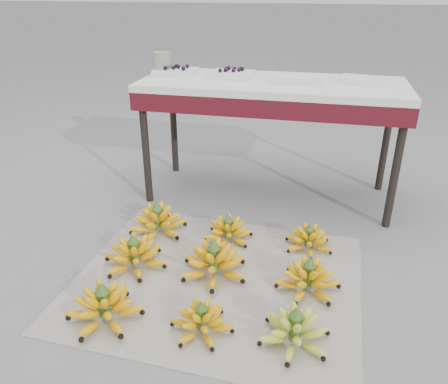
% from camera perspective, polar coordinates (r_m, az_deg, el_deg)
% --- Properties ---
extents(ground, '(60.00, 60.00, 0.00)m').
position_cam_1_polar(ground, '(2.01, -2.38, -11.29)').
color(ground, slate).
rests_on(ground, ground).
extents(newspaper_mat, '(1.29, 1.09, 0.01)m').
position_cam_1_polar(newspaper_mat, '(2.00, -0.92, -11.42)').
color(newspaper_mat, white).
rests_on(newspaper_mat, ground).
extents(bunch_front_left, '(0.29, 0.29, 0.18)m').
position_cam_1_polar(bunch_front_left, '(1.82, -15.36, -14.30)').
color(bunch_front_left, yellow).
rests_on(bunch_front_left, newspaper_mat).
extents(bunch_front_center, '(0.27, 0.27, 0.15)m').
position_cam_1_polar(bunch_front_center, '(1.72, -2.93, -16.49)').
color(bunch_front_center, yellow).
rests_on(bunch_front_center, newspaper_mat).
extents(bunch_front_right, '(0.32, 0.32, 0.16)m').
position_cam_1_polar(bunch_front_right, '(1.69, 9.22, -17.42)').
color(bunch_front_right, '#98B637').
rests_on(bunch_front_right, newspaper_mat).
extents(bunch_mid_left, '(0.34, 0.34, 0.18)m').
position_cam_1_polar(bunch_mid_left, '(2.09, -11.58, -8.13)').
color(bunch_mid_left, yellow).
rests_on(bunch_mid_left, newspaper_mat).
extents(bunch_mid_center, '(0.36, 0.36, 0.19)m').
position_cam_1_polar(bunch_mid_center, '(1.99, -1.34, -9.23)').
color(bunch_mid_center, yellow).
rests_on(bunch_mid_center, newspaper_mat).
extents(bunch_mid_right, '(0.32, 0.32, 0.17)m').
position_cam_1_polar(bunch_mid_right, '(1.94, 10.93, -11.09)').
color(bunch_mid_right, yellow).
rests_on(bunch_mid_right, newspaper_mat).
extents(bunch_back_left, '(0.37, 0.37, 0.18)m').
position_cam_1_polar(bunch_back_left, '(2.34, -8.61, -3.86)').
color(bunch_back_left, yellow).
rests_on(bunch_back_left, newspaper_mat).
extents(bunch_back_center, '(0.33, 0.33, 0.15)m').
position_cam_1_polar(bunch_back_center, '(2.25, 0.56, -5.16)').
color(bunch_back_center, yellow).
rests_on(bunch_back_center, newspaper_mat).
extents(bunch_back_right, '(0.32, 0.32, 0.15)m').
position_cam_1_polar(bunch_back_right, '(2.22, 10.98, -6.17)').
color(bunch_back_right, yellow).
rests_on(bunch_back_right, newspaper_mat).
extents(vendor_table, '(1.48, 0.59, 0.71)m').
position_cam_1_polar(vendor_table, '(2.57, 6.26, 12.46)').
color(vendor_table, black).
rests_on(vendor_table, ground).
extents(tray_far_left, '(0.26, 0.20, 0.06)m').
position_cam_1_polar(tray_far_left, '(2.69, -6.33, 15.31)').
color(tray_far_left, silver).
rests_on(tray_far_left, vendor_table).
extents(tray_left, '(0.25, 0.18, 0.06)m').
position_cam_1_polar(tray_left, '(2.61, 1.13, 15.11)').
color(tray_left, silver).
rests_on(tray_left, vendor_table).
extents(tray_right, '(0.24, 0.18, 0.04)m').
position_cam_1_polar(tray_right, '(2.50, 9.74, 14.28)').
color(tray_right, silver).
rests_on(tray_right, vendor_table).
extents(tray_far_right, '(0.26, 0.21, 0.04)m').
position_cam_1_polar(tray_far_right, '(2.56, 17.45, 13.71)').
color(tray_far_right, silver).
rests_on(tray_far_right, vendor_table).
extents(glass_jar, '(0.13, 0.13, 0.13)m').
position_cam_1_polar(glass_jar, '(2.71, -8.07, 16.26)').
color(glass_jar, beige).
rests_on(glass_jar, vendor_table).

